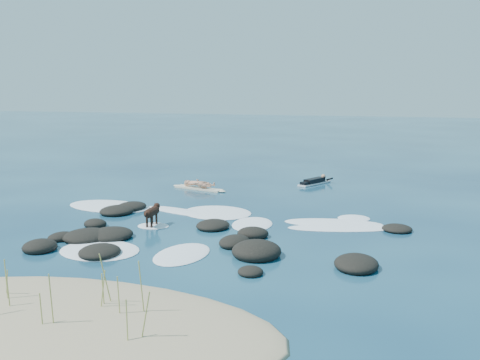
% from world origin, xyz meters
% --- Properties ---
extents(ground, '(160.00, 160.00, 0.00)m').
position_xyz_m(ground, '(0.00, 0.00, 0.00)').
color(ground, '#0A2642').
rests_on(ground, ground).
extents(sand_dune, '(9.00, 4.40, 0.60)m').
position_xyz_m(sand_dune, '(0.00, -8.20, 0.00)').
color(sand_dune, '#9E8966').
rests_on(sand_dune, ground).
extents(dune_grass, '(4.28, 1.45, 1.22)m').
position_xyz_m(dune_grass, '(0.10, -8.36, 0.61)').
color(dune_grass, '#A2A24E').
rests_on(dune_grass, ground).
extents(reef_rocks, '(11.40, 6.99, 0.56)m').
position_xyz_m(reef_rocks, '(-0.59, -2.05, 0.10)').
color(reef_rocks, black).
rests_on(reef_rocks, ground).
extents(breaking_foam, '(13.12, 8.25, 0.12)m').
position_xyz_m(breaking_foam, '(-0.46, 0.22, 0.01)').
color(breaking_foam, white).
rests_on(breaking_foam, ground).
extents(standing_surfer_rig, '(2.97, 1.13, 1.71)m').
position_xyz_m(standing_surfer_rig, '(-3.09, 5.97, 0.67)').
color(standing_surfer_rig, beige).
rests_on(standing_surfer_rig, ground).
extents(paddling_surfer_rig, '(1.51, 2.27, 0.41)m').
position_xyz_m(paddling_surfer_rig, '(1.81, 9.03, 0.14)').
color(paddling_surfer_rig, silver).
rests_on(paddling_surfer_rig, ground).
extents(dog, '(0.36, 1.23, 0.78)m').
position_xyz_m(dog, '(-1.93, -0.91, 0.51)').
color(dog, black).
rests_on(dog, ground).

